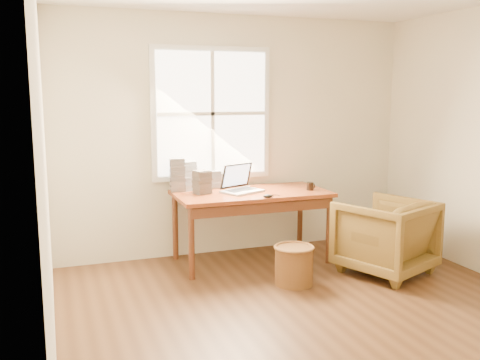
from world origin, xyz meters
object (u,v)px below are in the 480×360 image
Objects in this scene: laptop at (242,180)px; coffee_mug at (310,186)px; cd_stack_a at (188,176)px; desk at (251,194)px; wicker_stool at (294,266)px; armchair at (385,236)px.

laptop is 0.74m from coffee_mug.
cd_stack_a is at bearing 122.54° from laptop.
desk is 0.97m from wicker_stool.
desk is 4.52× the size of wicker_stool.
desk is 0.70m from cd_stack_a.
desk is at bearing -58.06° from armchair.
desk is 0.64m from coffee_mug.
armchair is 0.93m from coffee_mug.
cd_stack_a is (-1.71, 1.12, 0.53)m from armchair.
coffee_mug is 1.30m from cd_stack_a.
coffee_mug is at bearing -20.16° from cd_stack_a.
wicker_stool is at bearing -56.84° from cd_stack_a.
wicker_stool is at bearing -23.00° from armchair.
laptop is 4.49× the size of coffee_mug.
laptop reaches higher than wicker_stool.
cd_stack_a is at bearing 145.17° from coffee_mug.
coffee_mug reaches higher than desk.
desk reaches higher than armchair.
cd_stack_a is (-0.73, 1.11, 0.73)m from wicker_stool.
laptop reaches higher than coffee_mug.
desk is 1.96× the size of armchair.
laptop is at bearing -55.61° from armchair.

